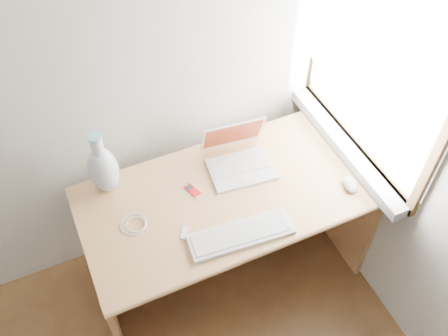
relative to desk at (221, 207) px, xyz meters
name	(u,v)px	position (x,y,z in m)	size (l,w,h in m)	color
window	(369,67)	(0.69, -0.08, 0.74)	(0.11, 0.99, 1.10)	white
desk	(221,207)	(0.00, 0.00, 0.00)	(1.42, 0.71, 0.75)	tan
laptop	(238,158)	(0.12, 0.06, 0.27)	(0.34, 0.30, 0.22)	white
external_keyboard	(241,234)	(-0.05, -0.33, 0.23)	(0.49, 0.19, 0.02)	white
mouse	(350,184)	(0.56, -0.29, 0.24)	(0.06, 0.11, 0.04)	white
ipod	(192,190)	(-0.15, 0.00, 0.22)	(0.06, 0.09, 0.01)	#A10B10
cable_coil	(133,224)	(-0.47, -0.07, 0.22)	(0.12, 0.12, 0.01)	white
remote	(184,232)	(-0.27, -0.21, 0.22)	(0.03, 0.07, 0.01)	white
vase	(103,168)	(-0.51, 0.18, 0.36)	(0.14, 0.14, 0.36)	white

